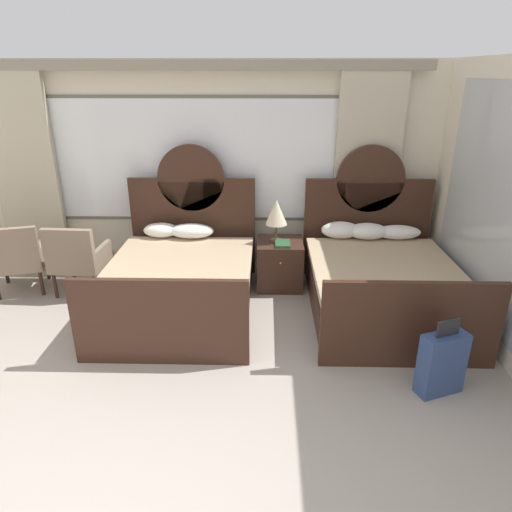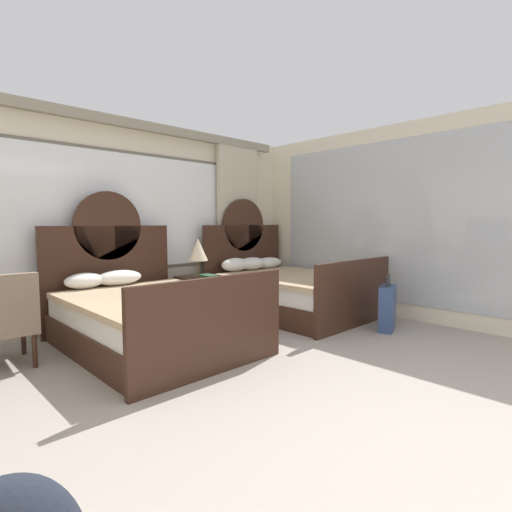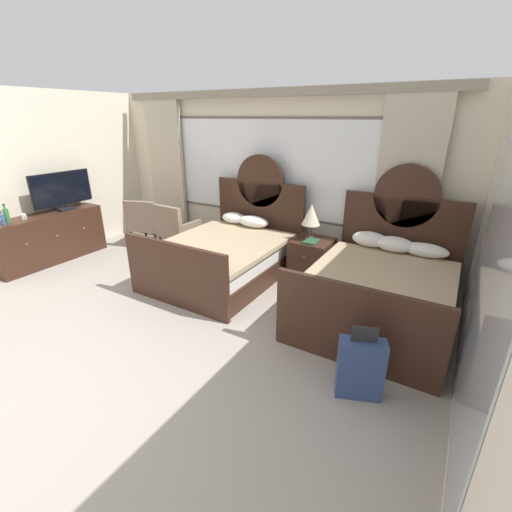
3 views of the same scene
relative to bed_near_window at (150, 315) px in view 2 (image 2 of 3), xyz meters
The scene contains 9 objects.
ground_plane 3.16m from the bed_near_window, 89.32° to the right, with size 24.00×24.00×0.00m, color #9E9389.
wall_back_window 1.60m from the bed_near_window, 88.22° to the left, with size 6.28×0.22×2.70m.
wall_right_mirror 3.58m from the bed_near_window, 21.14° to the right, with size 0.08×4.94×2.70m.
bed_near_window is the anchor object (origin of this frame).
bed_near_mirror 2.27m from the bed_near_window, ahead, with size 1.62×2.17×1.72m.
nightstand_between_beds 1.29m from the bed_near_window, 27.86° to the left, with size 0.57×0.59×0.60m.
table_lamp_on_nightstand 1.39m from the bed_near_window, 29.60° to the left, with size 0.27×0.27×0.53m.
book_on_nightstand 1.29m from the bed_near_window, 22.75° to the left, with size 0.18×0.26×0.03m.
suitcase_on_floor 2.85m from the bed_near_window, 31.03° to the right, with size 0.42×0.29×0.70m.
Camera 2 is at (-2.09, -0.65, 1.33)m, focal length 27.51 mm.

